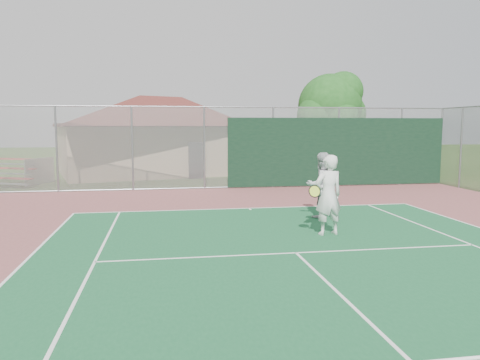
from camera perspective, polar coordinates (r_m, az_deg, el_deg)
name	(u,v)px	position (r m, az deg, el deg)	size (l,w,h in m)	color
back_fence	(275,150)	(20.51, 4.33, 3.72)	(20.08, 0.11, 3.53)	gray
clubhouse	(161,128)	(27.51, -9.67, 6.31)	(13.51, 10.72, 5.12)	tan
bleachers	(4,171)	(23.99, -26.83, 0.98)	(3.97, 3.13, 1.21)	#B53129
tree	(332,108)	(25.34, 11.11, 8.59)	(3.96, 3.75, 5.52)	#361F13
player_white_front	(328,196)	(11.66, 10.71, -1.90)	(1.02, 0.71, 1.98)	silver
player_grey_back	(321,186)	(13.84, 9.84, -0.70)	(1.05, 0.89, 1.91)	#B3B5B8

